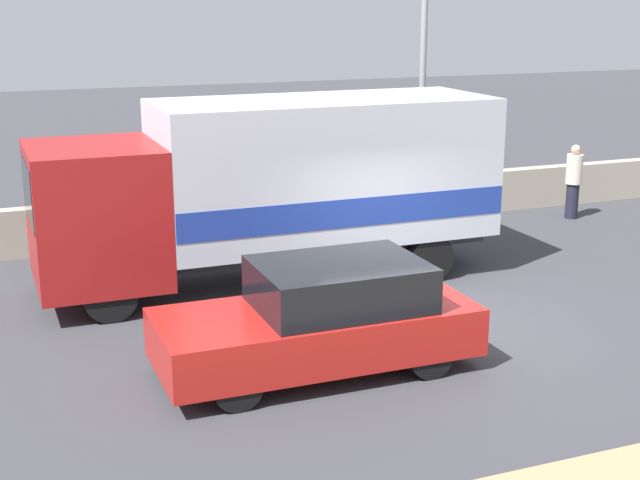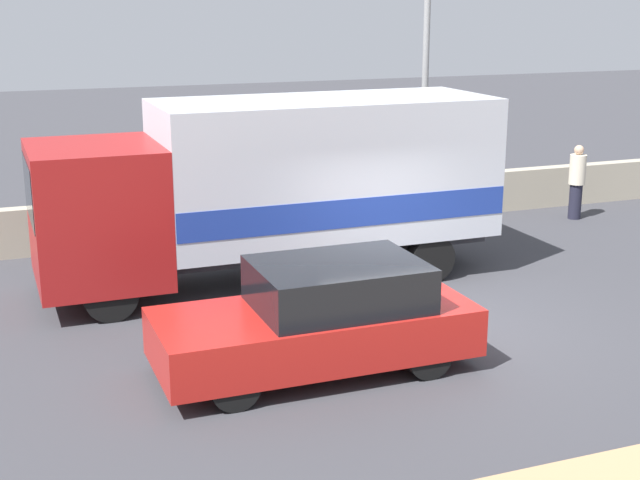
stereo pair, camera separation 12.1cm
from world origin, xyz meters
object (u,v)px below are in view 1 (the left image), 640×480
box_truck (280,185)px  car_hatchback (323,318)px  street_lamp (423,53)px  pedestrian (574,180)px

box_truck → car_hatchback: size_ratio=1.87×
street_lamp → box_truck: street_lamp is taller
box_truck → pedestrian: (7.68, 1.94, -0.85)m
street_lamp → box_truck: (-4.16, -2.71, -2.01)m
box_truck → pedestrian: bearing=-165.8°
street_lamp → pedestrian: (3.51, -0.77, -2.86)m
box_truck → car_hatchback: bearing=78.8°
street_lamp → car_hatchback: 8.84m
street_lamp → box_truck: 5.36m
box_truck → car_hatchback: (-0.78, -3.97, -0.99)m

